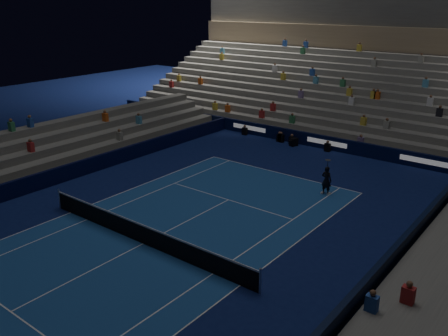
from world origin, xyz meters
TOP-DOWN VIEW (x-y plane):
  - ground at (0.00, 0.00)m, footprint 90.00×90.00m
  - court_surface at (0.00, 0.00)m, footprint 10.97×23.77m
  - sponsor_barrier_far at (0.00, 18.50)m, footprint 44.00×0.25m
  - sponsor_barrier_east at (9.70, 0.00)m, footprint 0.25×37.00m
  - sponsor_barrier_west at (-9.70, 0.00)m, footprint 0.25×37.00m
  - grandstand_main at (0.00, 27.90)m, footprint 44.00×15.20m
  - tennis_net at (0.00, 0.00)m, footprint 12.90×0.10m
  - tennis_player at (3.87, 10.51)m, footprint 0.62×0.41m
  - broadcast_camera at (-2.44, 17.72)m, footprint 0.61×0.98m

SIDE VIEW (x-z plane):
  - ground at x=0.00m, z-range 0.00..0.00m
  - court_surface at x=0.00m, z-range 0.00..0.01m
  - broadcast_camera at x=-2.44m, z-range 0.01..0.62m
  - sponsor_barrier_far at x=0.00m, z-range 0.00..1.00m
  - sponsor_barrier_east at x=9.70m, z-range 0.00..1.00m
  - sponsor_barrier_west at x=-9.70m, z-range 0.00..1.00m
  - tennis_net at x=0.00m, z-range -0.05..1.05m
  - tennis_player at x=3.87m, z-range 0.00..1.67m
  - grandstand_main at x=0.00m, z-range -2.22..8.98m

